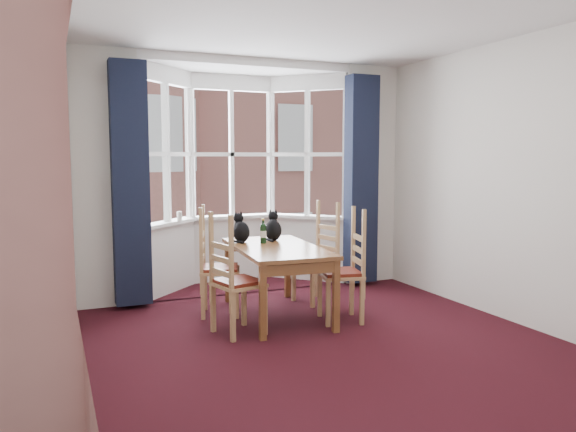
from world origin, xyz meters
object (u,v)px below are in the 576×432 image
chair_right_near (349,274)px  cat_left (241,230)px  chair_left_far (211,270)px  wine_bottle (263,232)px  candle_tall (179,216)px  cat_right (273,228)px  chair_right_far (321,260)px  dining_table (277,254)px  chair_left_near (230,285)px

chair_right_near → cat_left: size_ratio=2.74×
chair_left_far → cat_left: size_ratio=2.74×
chair_left_far → wine_bottle: 0.67m
chair_right_near → candle_tall: 2.32m
chair_right_near → cat_right: cat_right is taller
chair_right_near → chair_right_far: same height
dining_table → cat_right: bearing=73.2°
chair_left_far → chair_right_far: 1.31m
chair_left_near → candle_tall: 1.91m
chair_right_near → chair_right_far: size_ratio=1.00×
chair_left_near → candle_tall: bearing=91.8°
chair_right_near → cat_right: size_ratio=2.68×
cat_left → candle_tall: (-0.46, 0.99, 0.07)m
chair_left_near → wine_bottle: wine_bottle is taller
chair_right_far → cat_right: size_ratio=2.68×
chair_right_far → candle_tall: (-1.39, 1.06, 0.46)m
chair_left_far → wine_bottle: bearing=-5.2°
chair_right_near → cat_right: (-0.48, 0.86, 0.39)m
cat_left → wine_bottle: bearing=-44.3°
dining_table → candle_tall: size_ratio=13.73×
chair_left_far → candle_tall: 1.22m
chair_right_far → cat_left: bearing=175.8°
chair_left_near → cat_right: (0.76, 0.85, 0.39)m
chair_left_near → chair_right_far: 1.55m
cat_left → cat_right: 0.37m
chair_left_near → chair_left_far: bearing=88.0°
chair_left_far → chair_right_near: 1.43m
chair_left_near → chair_right_near: 1.25m
chair_right_far → cat_left: size_ratio=2.74×
chair_right_near → dining_table: bearing=144.7°
chair_left_far → cat_right: (0.74, 0.12, 0.39)m
cat_right → candle_tall: size_ratio=3.00×
dining_table → wine_bottle: 0.33m
dining_table → wine_bottle: wine_bottle is taller
chair_left_far → cat_left: 0.55m
dining_table → cat_left: (-0.24, 0.44, 0.21)m
dining_table → chair_left_near: (-0.64, -0.43, -0.18)m
chair_left_far → cat_left: bearing=19.6°
dining_table → wine_bottle: bearing=101.6°
dining_table → chair_left_far: bearing=153.4°
chair_right_far → cat_right: bearing=174.4°
chair_right_far → cat_left: (-0.94, 0.07, 0.38)m
chair_left_far → cat_right: 0.84m
cat_right → candle_tall: cat_right is taller
chair_right_near → chair_right_far: (0.08, 0.80, 0.00)m
chair_left_near → chair_right_far: size_ratio=1.00×
chair_left_near → wine_bottle: bearing=49.6°
cat_right → cat_left: bearing=177.8°
cat_left → candle_tall: 1.09m
chair_left_far → candle_tall: bearing=94.3°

